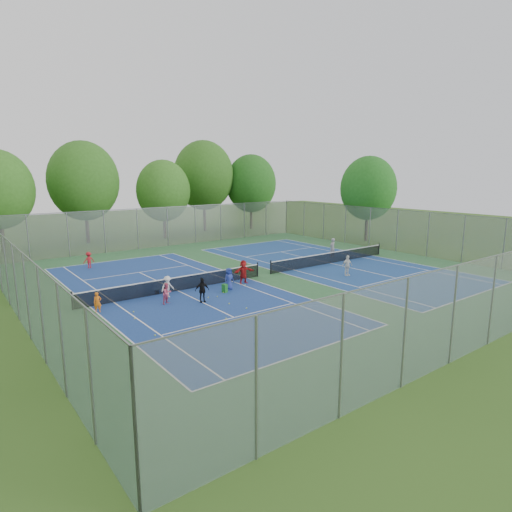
% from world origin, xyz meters
% --- Properties ---
extents(ground, '(120.00, 120.00, 0.00)m').
position_xyz_m(ground, '(0.00, 0.00, 0.00)').
color(ground, '#33591B').
rests_on(ground, ground).
extents(court_pad, '(32.00, 32.00, 0.01)m').
position_xyz_m(court_pad, '(0.00, 0.00, 0.01)').
color(court_pad, '#2F6336').
rests_on(court_pad, ground).
extents(court_left, '(10.97, 23.77, 0.01)m').
position_xyz_m(court_left, '(-7.00, 0.00, 0.02)').
color(court_left, navy).
rests_on(court_left, court_pad).
extents(court_right, '(10.97, 23.77, 0.01)m').
position_xyz_m(court_right, '(7.00, 0.00, 0.02)').
color(court_right, navy).
rests_on(court_right, court_pad).
extents(net_left, '(12.87, 0.10, 0.91)m').
position_xyz_m(net_left, '(-7.00, 0.00, 0.46)').
color(net_left, black).
rests_on(net_left, ground).
extents(net_right, '(12.87, 0.10, 0.91)m').
position_xyz_m(net_right, '(7.00, 0.00, 0.46)').
color(net_right, black).
rests_on(net_right, ground).
extents(fence_north, '(32.00, 0.10, 4.00)m').
position_xyz_m(fence_north, '(0.00, 16.00, 2.00)').
color(fence_north, gray).
rests_on(fence_north, ground).
extents(fence_south, '(32.00, 0.10, 4.00)m').
position_xyz_m(fence_south, '(0.00, -16.00, 2.00)').
color(fence_south, gray).
rests_on(fence_south, ground).
extents(fence_west, '(0.10, 32.00, 4.00)m').
position_xyz_m(fence_west, '(-16.00, 0.00, 2.00)').
color(fence_west, gray).
rests_on(fence_west, ground).
extents(fence_east, '(0.10, 32.00, 4.00)m').
position_xyz_m(fence_east, '(16.00, 0.00, 2.00)').
color(fence_east, gray).
rests_on(fence_east, ground).
extents(tree_nl, '(7.20, 7.20, 10.69)m').
position_xyz_m(tree_nl, '(-6.00, 23.00, 6.54)').
color(tree_nl, '#443326').
rests_on(tree_nl, ground).
extents(tree_nc, '(6.00, 6.00, 8.85)m').
position_xyz_m(tree_nc, '(2.00, 21.00, 5.39)').
color(tree_nc, '#443326').
rests_on(tree_nc, ground).
extents(tree_nr, '(7.60, 7.60, 11.42)m').
position_xyz_m(tree_nr, '(9.00, 24.00, 7.04)').
color(tree_nr, '#443326').
rests_on(tree_nr, ground).
extents(tree_ne, '(6.60, 6.60, 9.77)m').
position_xyz_m(tree_ne, '(15.00, 22.00, 5.97)').
color(tree_ne, '#443326').
rests_on(tree_ne, ground).
extents(tree_side_e, '(6.00, 6.00, 9.20)m').
position_xyz_m(tree_side_e, '(19.00, 6.00, 5.74)').
color(tree_side_e, '#443326').
rests_on(tree_side_e, ground).
extents(ball_crate, '(0.38, 0.38, 0.27)m').
position_xyz_m(ball_crate, '(-8.33, 0.19, 0.13)').
color(ball_crate, '#1645A8').
rests_on(ball_crate, ground).
extents(ball_hopper, '(0.36, 0.36, 0.56)m').
position_xyz_m(ball_hopper, '(-4.81, -2.11, 0.28)').
color(ball_hopper, '#217B25').
rests_on(ball_hopper, ground).
extents(student_a, '(0.45, 0.34, 1.13)m').
position_xyz_m(student_a, '(-12.39, -1.24, 0.56)').
color(student_a, orange).
rests_on(student_a, ground).
extents(student_b, '(0.73, 0.65, 1.25)m').
position_xyz_m(student_b, '(-8.71, -2.07, 0.62)').
color(student_b, '#D25173').
rests_on(student_b, ground).
extents(student_c, '(0.92, 0.61, 1.33)m').
position_xyz_m(student_c, '(-8.12, -0.89, 0.66)').
color(student_c, silver).
rests_on(student_c, ground).
extents(student_d, '(0.91, 0.54, 1.45)m').
position_xyz_m(student_d, '(-6.95, -3.02, 0.72)').
color(student_d, black).
rests_on(student_d, ground).
extents(student_e, '(0.74, 0.51, 1.44)m').
position_xyz_m(student_e, '(-4.19, -1.67, 0.72)').
color(student_e, '#283A95').
rests_on(student_e, ground).
extents(student_f, '(1.55, 0.66, 1.62)m').
position_xyz_m(student_f, '(-2.56, -0.98, 0.81)').
color(student_f, '#B41A19').
rests_on(student_f, ground).
extents(child_far_baseline, '(0.88, 0.54, 1.31)m').
position_xyz_m(child_far_baseline, '(-9.56, 10.22, 0.65)').
color(child_far_baseline, '#AE181F').
rests_on(child_far_baseline, ground).
extents(instructor, '(0.67, 0.47, 1.72)m').
position_xyz_m(instructor, '(9.05, 1.72, 0.86)').
color(instructor, '#939396').
rests_on(instructor, ground).
extents(teen_court_b, '(0.93, 0.51, 1.51)m').
position_xyz_m(teen_court_b, '(4.80, -3.70, 0.76)').
color(teen_court_b, silver).
rests_on(teen_court_b, ground).
extents(tennis_ball_0, '(0.07, 0.07, 0.07)m').
position_xyz_m(tennis_ball_0, '(-5.94, -4.32, 0.03)').
color(tennis_ball_0, '#D7E936').
rests_on(tennis_ball_0, ground).
extents(tennis_ball_1, '(0.07, 0.07, 0.07)m').
position_xyz_m(tennis_ball_1, '(-5.63, -5.60, 0.03)').
color(tennis_ball_1, '#D4ED37').
rests_on(tennis_ball_1, ground).
extents(tennis_ball_2, '(0.07, 0.07, 0.07)m').
position_xyz_m(tennis_ball_2, '(-11.36, -6.30, 0.03)').
color(tennis_ball_2, '#CBE535').
rests_on(tennis_ball_2, ground).
extents(tennis_ball_3, '(0.07, 0.07, 0.07)m').
position_xyz_m(tennis_ball_3, '(-2.79, -1.50, 0.03)').
color(tennis_ball_3, '#E1F438').
rests_on(tennis_ball_3, ground).
extents(tennis_ball_4, '(0.07, 0.07, 0.07)m').
position_xyz_m(tennis_ball_4, '(-10.88, -2.42, 0.03)').
color(tennis_ball_4, '#C7D932').
rests_on(tennis_ball_4, ground).
extents(tennis_ball_5, '(0.07, 0.07, 0.07)m').
position_xyz_m(tennis_ball_5, '(-11.25, -3.53, 0.03)').
color(tennis_ball_5, gold).
rests_on(tennis_ball_5, ground).
extents(tennis_ball_6, '(0.07, 0.07, 0.07)m').
position_xyz_m(tennis_ball_6, '(-6.27, -2.54, 0.03)').
color(tennis_ball_6, '#E7F238').
rests_on(tennis_ball_6, ground).
extents(tennis_ball_7, '(0.07, 0.07, 0.07)m').
position_xyz_m(tennis_ball_7, '(-7.46, -6.34, 0.03)').
color(tennis_ball_7, '#ACC42D').
rests_on(tennis_ball_7, ground).
extents(tennis_ball_8, '(0.07, 0.07, 0.07)m').
position_xyz_m(tennis_ball_8, '(-5.75, -2.73, 0.03)').
color(tennis_ball_8, yellow).
rests_on(tennis_ball_8, ground).
extents(tennis_ball_9, '(0.07, 0.07, 0.07)m').
position_xyz_m(tennis_ball_9, '(-4.94, -2.18, 0.03)').
color(tennis_ball_9, '#B9D932').
rests_on(tennis_ball_9, ground).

